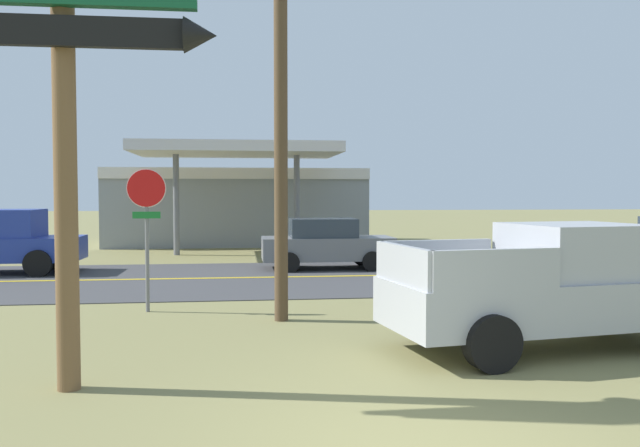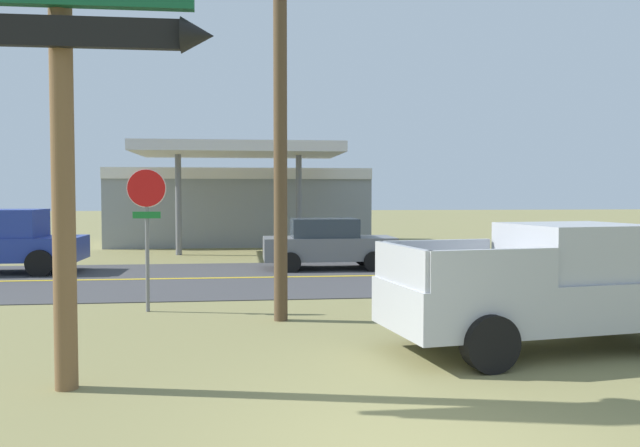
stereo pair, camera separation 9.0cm
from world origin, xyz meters
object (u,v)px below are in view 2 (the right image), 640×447
object	(u,v)px
gas_station	(240,204)
car_grey_mid_lane	(328,244)
pickup_silver_parked_on_lawn	(553,288)
stop_sign	(147,214)
utility_pole	(280,39)

from	to	relation	value
gas_station	car_grey_mid_lane	world-z (taller)	gas_station
car_grey_mid_lane	pickup_silver_parked_on_lawn	bearing A→B (deg)	-79.18
stop_sign	utility_pole	world-z (taller)	utility_pole
utility_pole	car_grey_mid_lane	bearing A→B (deg)	76.63
stop_sign	pickup_silver_parked_on_lawn	xyz separation A→B (m)	(6.80, -4.02, -1.06)
utility_pole	gas_station	bearing A→B (deg)	92.54
stop_sign	gas_station	bearing A→B (deg)	84.37
stop_sign	gas_station	distance (m)	18.42
pickup_silver_parked_on_lawn	car_grey_mid_lane	xyz separation A→B (m)	(-2.13, 11.14, -0.13)
stop_sign	gas_station	size ratio (longest dim) A/B	0.25
pickup_silver_parked_on_lawn	utility_pole	bearing A→B (deg)	146.15
stop_sign	gas_station	world-z (taller)	gas_station
pickup_silver_parked_on_lawn	car_grey_mid_lane	bearing A→B (deg)	100.82
pickup_silver_parked_on_lawn	car_grey_mid_lane	distance (m)	11.35
stop_sign	car_grey_mid_lane	bearing A→B (deg)	56.76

